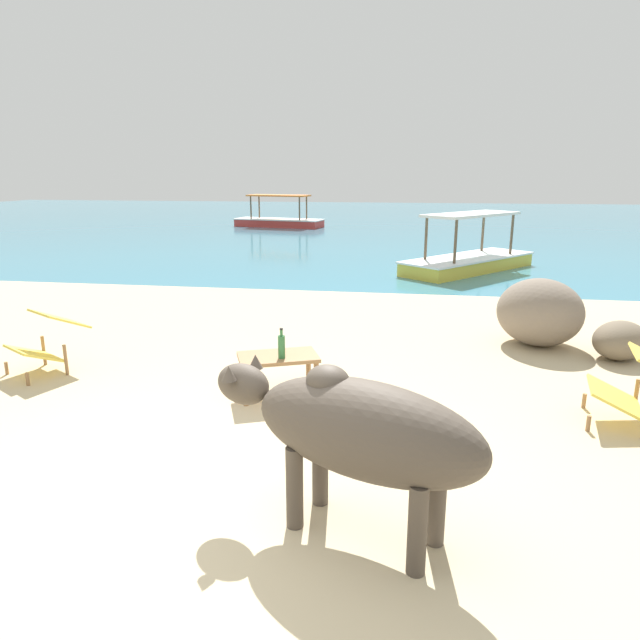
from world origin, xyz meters
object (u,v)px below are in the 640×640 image
(cow, at_px, (358,429))
(boat_red, at_px, (279,220))
(deck_chair_near, at_px, (47,338))
(deck_chair_far, at_px, (637,384))
(bottle, at_px, (282,346))
(low_bench_table, at_px, (278,362))
(boat_yellow, at_px, (469,259))

(cow, xyz_separation_m, boat_red, (-5.06, 19.84, -0.43))
(boat_red, bearing_deg, cow, -64.41)
(deck_chair_near, distance_m, boat_red, 17.56)
(deck_chair_far, bearing_deg, cow, 51.78)
(cow, bearing_deg, bottle, -42.62)
(bottle, distance_m, deck_chair_far, 3.14)
(low_bench_table, distance_m, deck_chair_far, 3.19)
(low_bench_table, height_order, deck_chair_far, deck_chair_far)
(cow, bearing_deg, low_bench_table, -42.14)
(low_bench_table, bearing_deg, boat_red, 80.89)
(cow, relative_size, boat_red, 0.48)
(deck_chair_near, height_order, boat_yellow, boat_yellow)
(bottle, bearing_deg, cow, -65.42)
(boat_yellow, xyz_separation_m, boat_red, (-6.68, 9.87, 0.00))
(cow, bearing_deg, boat_red, -52.90)
(bottle, relative_size, deck_chair_near, 0.32)
(deck_chair_far, bearing_deg, low_bench_table, 8.61)
(low_bench_table, xyz_separation_m, boat_red, (-4.10, 17.79, -0.10))
(boat_red, bearing_deg, deck_chair_near, -73.97)
(low_bench_table, xyz_separation_m, bottle, (0.05, -0.07, 0.19))
(low_bench_table, relative_size, bottle, 2.94)
(boat_yellow, bearing_deg, boat_red, 74.35)
(low_bench_table, distance_m, boat_red, 18.26)
(deck_chair_near, bearing_deg, low_bench_table, 114.77)
(bottle, relative_size, deck_chair_far, 0.34)
(low_bench_table, relative_size, deck_chair_near, 0.94)
(bottle, distance_m, deck_chair_near, 2.73)
(low_bench_table, relative_size, boat_yellow, 0.25)
(deck_chair_near, bearing_deg, deck_chair_far, 116.33)
(cow, distance_m, deck_chair_far, 2.91)
(cow, relative_size, deck_chair_far, 2.12)
(low_bench_table, bearing_deg, deck_chair_near, 151.63)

